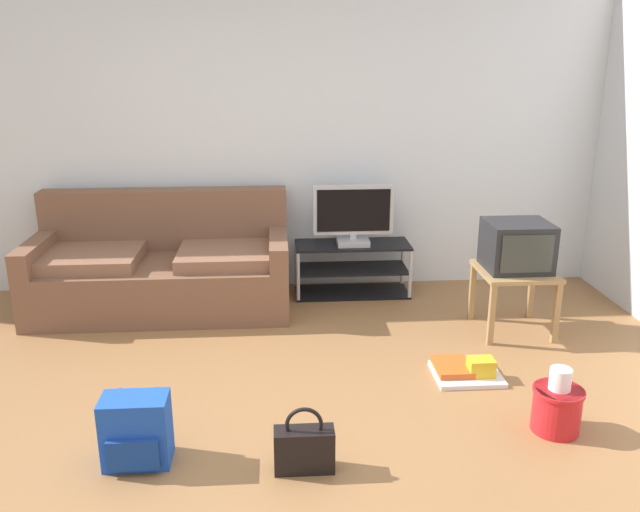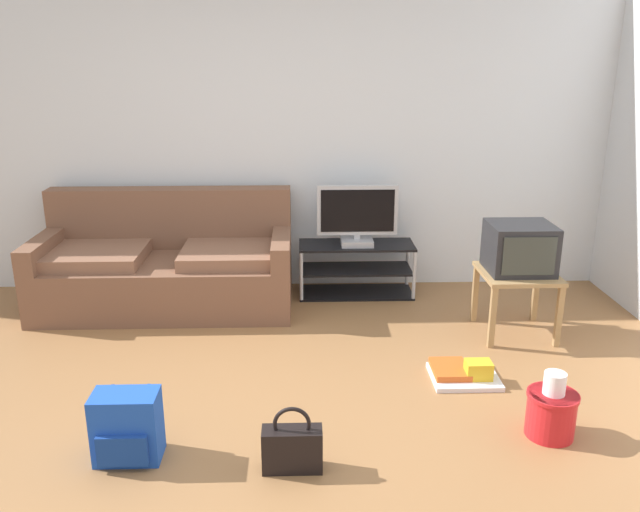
{
  "view_description": "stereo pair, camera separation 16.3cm",
  "coord_description": "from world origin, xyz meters",
  "px_view_note": "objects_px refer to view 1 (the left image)",
  "views": [
    {
      "loc": [
        0.24,
        -3.03,
        1.97
      ],
      "look_at": [
        0.54,
        1.27,
        0.61
      ],
      "focal_mm": 36.48,
      "sensor_mm": 36.0,
      "label": 1
    },
    {
      "loc": [
        0.4,
        -3.03,
        1.97
      ],
      "look_at": [
        0.54,
        1.27,
        0.61
      ],
      "focal_mm": 36.48,
      "sensor_mm": 36.0,
      "label": 2
    }
  ],
  "objects_px": {
    "backpack": "(136,431)",
    "handbag": "(304,448)",
    "couch": "(163,268)",
    "cleaning_bucket": "(557,406)",
    "tv_stand": "(352,269)",
    "side_table": "(515,279)",
    "crt_tv": "(517,246)",
    "flat_tv": "(353,216)",
    "floor_tray": "(466,370)"
  },
  "relations": [
    {
      "from": "backpack",
      "to": "handbag",
      "type": "relative_size",
      "value": 1.05
    },
    {
      "from": "couch",
      "to": "cleaning_bucket",
      "type": "relative_size",
      "value": 5.4
    },
    {
      "from": "tv_stand",
      "to": "handbag",
      "type": "xyz_separation_m",
      "value": [
        -0.52,
        -2.42,
        -0.1
      ]
    },
    {
      "from": "couch",
      "to": "backpack",
      "type": "distance_m",
      "value": 2.14
    },
    {
      "from": "side_table",
      "to": "crt_tv",
      "type": "bearing_deg",
      "value": 90.0
    },
    {
      "from": "crt_tv",
      "to": "handbag",
      "type": "bearing_deg",
      "value": -135.08
    },
    {
      "from": "flat_tv",
      "to": "floor_tray",
      "type": "xyz_separation_m",
      "value": [
        0.55,
        -1.51,
        -0.64
      ]
    },
    {
      "from": "handbag",
      "to": "side_table",
      "type": "bearing_deg",
      "value": 44.63
    },
    {
      "from": "side_table",
      "to": "flat_tv",
      "type": "bearing_deg",
      "value": 142.74
    },
    {
      "from": "tv_stand",
      "to": "floor_tray",
      "type": "xyz_separation_m",
      "value": [
        0.55,
        -1.53,
        -0.18
      ]
    },
    {
      "from": "tv_stand",
      "to": "backpack",
      "type": "relative_size",
      "value": 2.65
    },
    {
      "from": "handbag",
      "to": "floor_tray",
      "type": "xyz_separation_m",
      "value": [
        1.07,
        0.89,
        -0.08
      ]
    },
    {
      "from": "side_table",
      "to": "cleaning_bucket",
      "type": "relative_size",
      "value": 1.42
    },
    {
      "from": "backpack",
      "to": "floor_tray",
      "type": "relative_size",
      "value": 0.87
    },
    {
      "from": "flat_tv",
      "to": "backpack",
      "type": "xyz_separation_m",
      "value": [
        -1.34,
        -2.28,
        -0.51
      ]
    },
    {
      "from": "crt_tv",
      "to": "cleaning_bucket",
      "type": "distance_m",
      "value": 1.44
    },
    {
      "from": "cleaning_bucket",
      "to": "handbag",
      "type": "bearing_deg",
      "value": -169.46
    },
    {
      "from": "crt_tv",
      "to": "floor_tray",
      "type": "xyz_separation_m",
      "value": [
        -0.53,
        -0.7,
        -0.61
      ]
    },
    {
      "from": "flat_tv",
      "to": "floor_tray",
      "type": "distance_m",
      "value": 1.73
    },
    {
      "from": "tv_stand",
      "to": "flat_tv",
      "type": "distance_m",
      "value": 0.47
    },
    {
      "from": "crt_tv",
      "to": "cleaning_bucket",
      "type": "xyz_separation_m",
      "value": [
        -0.22,
        -1.34,
        -0.5
      ]
    },
    {
      "from": "crt_tv",
      "to": "floor_tray",
      "type": "height_order",
      "value": "crt_tv"
    },
    {
      "from": "handbag",
      "to": "floor_tray",
      "type": "height_order",
      "value": "handbag"
    },
    {
      "from": "flat_tv",
      "to": "backpack",
      "type": "distance_m",
      "value": 2.7
    },
    {
      "from": "couch",
      "to": "crt_tv",
      "type": "bearing_deg",
      "value": -13.79
    },
    {
      "from": "couch",
      "to": "flat_tv",
      "type": "bearing_deg",
      "value": 6.03
    },
    {
      "from": "tv_stand",
      "to": "cleaning_bucket",
      "type": "relative_size",
      "value": 2.59
    },
    {
      "from": "flat_tv",
      "to": "backpack",
      "type": "relative_size",
      "value": 1.82
    },
    {
      "from": "side_table",
      "to": "crt_tv",
      "type": "relative_size",
      "value": 1.18
    },
    {
      "from": "crt_tv",
      "to": "handbag",
      "type": "relative_size",
      "value": 1.29
    },
    {
      "from": "crt_tv",
      "to": "backpack",
      "type": "bearing_deg",
      "value": -148.64
    },
    {
      "from": "side_table",
      "to": "handbag",
      "type": "height_order",
      "value": "side_table"
    },
    {
      "from": "side_table",
      "to": "handbag",
      "type": "relative_size",
      "value": 1.52
    },
    {
      "from": "crt_tv",
      "to": "backpack",
      "type": "xyz_separation_m",
      "value": [
        -2.42,
        -1.48,
        -0.47
      ]
    },
    {
      "from": "couch",
      "to": "cleaning_bucket",
      "type": "distance_m",
      "value": 3.12
    },
    {
      "from": "crt_tv",
      "to": "backpack",
      "type": "distance_m",
      "value": 2.88
    },
    {
      "from": "tv_stand",
      "to": "backpack",
      "type": "xyz_separation_m",
      "value": [
        -1.34,
        -2.31,
        -0.04
      ]
    },
    {
      "from": "tv_stand",
      "to": "crt_tv",
      "type": "relative_size",
      "value": 2.15
    },
    {
      "from": "side_table",
      "to": "crt_tv",
      "type": "distance_m",
      "value": 0.25
    },
    {
      "from": "side_table",
      "to": "crt_tv",
      "type": "xyz_separation_m",
      "value": [
        0.0,
        0.02,
        0.25
      ]
    },
    {
      "from": "flat_tv",
      "to": "floor_tray",
      "type": "relative_size",
      "value": 1.58
    },
    {
      "from": "backpack",
      "to": "tv_stand",
      "type": "bearing_deg",
      "value": 70.42
    },
    {
      "from": "handbag",
      "to": "cleaning_bucket",
      "type": "height_order",
      "value": "cleaning_bucket"
    },
    {
      "from": "backpack",
      "to": "cleaning_bucket",
      "type": "distance_m",
      "value": 2.21
    },
    {
      "from": "side_table",
      "to": "cleaning_bucket",
      "type": "height_order",
      "value": "side_table"
    },
    {
      "from": "flat_tv",
      "to": "side_table",
      "type": "bearing_deg",
      "value": -37.26
    },
    {
      "from": "couch",
      "to": "tv_stand",
      "type": "distance_m",
      "value": 1.56
    },
    {
      "from": "cleaning_bucket",
      "to": "couch",
      "type": "bearing_deg",
      "value": 140.46
    },
    {
      "from": "side_table",
      "to": "backpack",
      "type": "xyz_separation_m",
      "value": [
        -2.42,
        -1.46,
        -0.22
      ]
    },
    {
      "from": "handbag",
      "to": "cleaning_bucket",
      "type": "xyz_separation_m",
      "value": [
        1.38,
        0.26,
        0.03
      ]
    }
  ]
}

